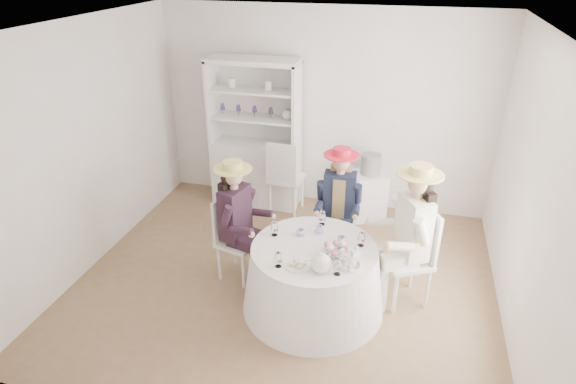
# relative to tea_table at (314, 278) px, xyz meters

# --- Properties ---
(ground) EXTENTS (4.50, 4.50, 0.00)m
(ground) POSITION_rel_tea_table_xyz_m (-0.38, 0.35, -0.35)
(ground) COLOR brown
(ground) RESTS_ON ground
(ceiling) EXTENTS (4.50, 4.50, 0.00)m
(ceiling) POSITION_rel_tea_table_xyz_m (-0.38, 0.35, 2.35)
(ceiling) COLOR white
(ceiling) RESTS_ON wall_back
(wall_back) EXTENTS (4.50, 0.00, 4.50)m
(wall_back) POSITION_rel_tea_table_xyz_m (-0.38, 2.35, 1.00)
(wall_back) COLOR silver
(wall_back) RESTS_ON ground
(wall_front) EXTENTS (4.50, 0.00, 4.50)m
(wall_front) POSITION_rel_tea_table_xyz_m (-0.38, -1.65, 1.00)
(wall_front) COLOR silver
(wall_front) RESTS_ON ground
(wall_left) EXTENTS (0.00, 4.50, 4.50)m
(wall_left) POSITION_rel_tea_table_xyz_m (-2.63, 0.35, 1.00)
(wall_left) COLOR silver
(wall_left) RESTS_ON ground
(wall_right) EXTENTS (0.00, 4.50, 4.50)m
(wall_right) POSITION_rel_tea_table_xyz_m (1.87, 0.35, 1.00)
(wall_right) COLOR silver
(wall_right) RESTS_ON ground
(tea_table) EXTENTS (1.44, 1.44, 0.71)m
(tea_table) POSITION_rel_tea_table_xyz_m (0.00, 0.00, 0.00)
(tea_table) COLOR white
(tea_table) RESTS_ON ground
(hutch) EXTENTS (1.28, 0.62, 2.06)m
(hutch) POSITION_rel_tea_table_xyz_m (-1.27, 2.08, 0.38)
(hutch) COLOR silver
(hutch) RESTS_ON ground
(side_table) EXTENTS (0.54, 0.54, 0.65)m
(side_table) POSITION_rel_tea_table_xyz_m (0.33, 2.02, -0.03)
(side_table) COLOR silver
(side_table) RESTS_ON ground
(hatbox) EXTENTS (0.32, 0.32, 0.27)m
(hatbox) POSITION_rel_tea_table_xyz_m (0.33, 2.02, 0.43)
(hatbox) COLOR black
(hatbox) RESTS_ON side_table
(guest_left) EXTENTS (0.56, 0.53, 1.40)m
(guest_left) POSITION_rel_tea_table_xyz_m (-0.90, 0.29, 0.43)
(guest_left) COLOR silver
(guest_left) RESTS_ON ground
(guest_mid) EXTENTS (0.50, 0.53, 1.39)m
(guest_mid) POSITION_rel_tea_table_xyz_m (0.08, 0.94, 0.43)
(guest_mid) COLOR silver
(guest_mid) RESTS_ON ground
(guest_right) EXTENTS (0.65, 0.59, 1.54)m
(guest_right) POSITION_rel_tea_table_xyz_m (0.88, 0.34, 0.51)
(guest_right) COLOR silver
(guest_right) RESTS_ON ground
(spare_chair) EXTENTS (0.47, 0.47, 1.07)m
(spare_chair) POSITION_rel_tea_table_xyz_m (-0.80, 1.82, 0.22)
(spare_chair) COLOR silver
(spare_chair) RESTS_ON ground
(teacup_a) EXTENTS (0.09, 0.09, 0.06)m
(teacup_a) POSITION_rel_tea_table_xyz_m (-0.18, 0.18, 0.39)
(teacup_a) COLOR white
(teacup_a) RESTS_ON tea_table
(teacup_b) EXTENTS (0.09, 0.09, 0.07)m
(teacup_b) POSITION_rel_tea_table_xyz_m (-0.01, 0.29, 0.39)
(teacup_b) COLOR white
(teacup_b) RESTS_ON tea_table
(teacup_c) EXTENTS (0.09, 0.09, 0.06)m
(teacup_c) POSITION_rel_tea_table_xyz_m (0.24, 0.15, 0.39)
(teacup_c) COLOR white
(teacup_c) RESTS_ON tea_table
(flower_bowl) EXTENTS (0.28, 0.28, 0.06)m
(flower_bowl) POSITION_rel_tea_table_xyz_m (0.20, -0.07, 0.39)
(flower_bowl) COLOR white
(flower_bowl) RESTS_ON tea_table
(flower_arrangement) EXTENTS (0.18, 0.18, 0.07)m
(flower_arrangement) POSITION_rel_tea_table_xyz_m (0.22, -0.09, 0.44)
(flower_arrangement) COLOR #D96C91
(flower_arrangement) RESTS_ON tea_table
(table_teapot) EXTENTS (0.26, 0.19, 0.20)m
(table_teapot) POSITION_rel_tea_table_xyz_m (0.14, -0.35, 0.44)
(table_teapot) COLOR white
(table_teapot) RESTS_ON tea_table
(sandwich_plate) EXTENTS (0.23, 0.23, 0.05)m
(sandwich_plate) POSITION_rel_tea_table_xyz_m (-0.08, -0.33, 0.37)
(sandwich_plate) COLOR white
(sandwich_plate) RESTS_ON tea_table
(cupcake_stand) EXTENTS (0.22, 0.22, 0.20)m
(cupcake_stand) POSITION_rel_tea_table_xyz_m (0.39, -0.22, 0.43)
(cupcake_stand) COLOR white
(cupcake_stand) RESTS_ON tea_table
(stemware_set) EXTENTS (0.95, 0.92, 0.15)m
(stemware_set) POSITION_rel_tea_table_xyz_m (0.00, 0.00, 0.43)
(stemware_set) COLOR white
(stemware_set) RESTS_ON tea_table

